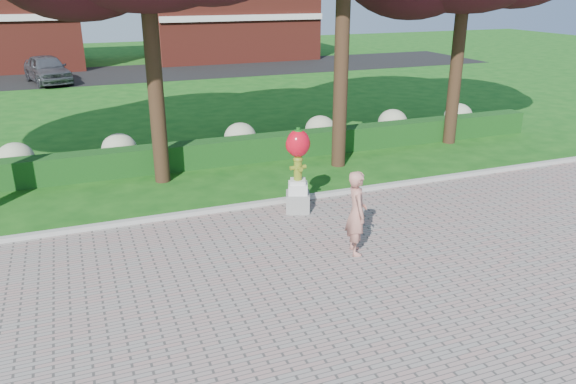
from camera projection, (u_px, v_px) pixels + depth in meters
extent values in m
plane|color=#134D13|center=(304.00, 256.00, 12.01)|extent=(100.00, 100.00, 0.00)
cube|color=gray|center=(407.00, 366.00, 8.51)|extent=(40.00, 14.00, 0.04)
cube|color=#ADADA5|center=(260.00, 204.00, 14.60)|extent=(40.00, 0.18, 0.15)
cube|color=#123F14|center=(220.00, 152.00, 17.98)|extent=(24.00, 0.70, 0.80)
ellipsoid|color=#9DA880|center=(16.00, 159.00, 16.75)|extent=(1.10, 1.10, 0.99)
ellipsoid|color=#9DA880|center=(119.00, 149.00, 17.78)|extent=(1.10, 1.10, 0.99)
ellipsoid|color=#9DA880|center=(240.00, 137.00, 19.14)|extent=(1.10, 1.10, 0.99)
ellipsoid|color=#9DA880|center=(320.00, 129.00, 20.17)|extent=(1.10, 1.10, 0.99)
ellipsoid|color=#9DA880|center=(393.00, 122.00, 21.19)|extent=(1.10, 1.10, 0.99)
ellipsoid|color=#9DA880|center=(458.00, 116.00, 22.21)|extent=(1.10, 1.10, 0.99)
cube|color=black|center=(137.00, 73.00, 36.45)|extent=(50.00, 8.00, 0.02)
cube|color=maroon|center=(229.00, 15.00, 43.30)|extent=(12.00, 8.00, 6.40)
cylinder|color=black|center=(154.00, 76.00, 15.49)|extent=(0.44, 0.44, 6.16)
cylinder|color=black|center=(342.00, 49.00, 16.74)|extent=(0.44, 0.44, 7.28)
cylinder|color=black|center=(457.00, 61.00, 19.56)|extent=(0.44, 0.44, 5.88)
cube|color=gray|center=(298.00, 202.00, 14.22)|extent=(0.76, 0.76, 0.47)
cube|color=silver|center=(298.00, 188.00, 14.09)|extent=(0.61, 0.61, 0.27)
cube|color=silver|center=(298.00, 181.00, 14.02)|extent=(0.49, 0.49, 0.09)
cylinder|color=olive|center=(298.00, 170.00, 13.92)|extent=(0.21, 0.21, 0.53)
ellipsoid|color=olive|center=(298.00, 159.00, 13.82)|extent=(0.25, 0.25, 0.17)
cylinder|color=olive|center=(292.00, 168.00, 13.84)|extent=(0.11, 0.10, 0.10)
cylinder|color=olive|center=(304.00, 167.00, 13.95)|extent=(0.11, 0.10, 0.10)
cylinder|color=olive|center=(300.00, 169.00, 13.77)|extent=(0.11, 0.11, 0.11)
cylinder|color=olive|center=(298.00, 156.00, 13.80)|extent=(0.08, 0.08, 0.05)
ellipsoid|color=red|center=(298.00, 143.00, 13.68)|extent=(0.59, 0.53, 0.69)
ellipsoid|color=red|center=(292.00, 145.00, 13.63)|extent=(0.29, 0.29, 0.44)
ellipsoid|color=red|center=(305.00, 143.00, 13.75)|extent=(0.29, 0.29, 0.44)
cylinder|color=#135714|center=(298.00, 130.00, 13.56)|extent=(0.09, 0.09, 0.11)
ellipsoid|color=#135714|center=(298.00, 131.00, 13.57)|extent=(0.23, 0.23, 0.08)
imported|color=tan|center=(357.00, 213.00, 11.76)|extent=(0.58, 0.75, 1.84)
imported|color=#46484F|center=(47.00, 69.00, 32.54)|extent=(3.02, 5.07, 1.62)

